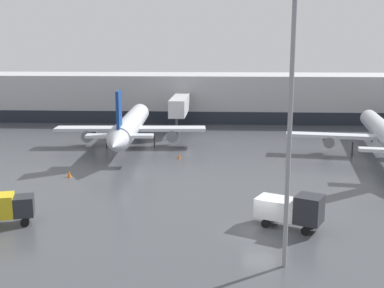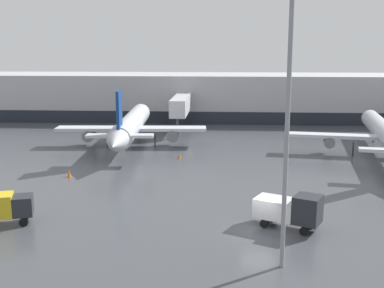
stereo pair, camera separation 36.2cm
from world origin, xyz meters
The scene contains 8 objects.
ground_plane centered at (0.00, 0.00, 0.00)m, with size 320.00×320.00×0.00m, color #424449.
terminal_building centered at (0.09, 61.85, 4.50)m, with size 160.00×31.01×9.00m.
parked_jet_0 centered at (-16.27, 32.63, 3.15)m, with size 22.06×32.95×9.12m.
service_truck_0 centered at (2.55, 1.00, 1.61)m, with size 5.63×4.22×2.92m.
service_truck_1 centered at (-20.57, 0.37, 1.55)m, with size 4.48×3.03×2.58m.
traffic_cone_1 centered at (-20.07, 15.19, 0.38)m, with size 0.45×0.45×0.77m.
traffic_cone_2 centered at (-8.52, 25.24, 0.33)m, with size 0.43×0.43×0.65m.
apron_light_mast_6 centered at (1.14, -6.07, 14.85)m, with size 1.80×1.80×18.89m.
Camera 2 is at (-2.89, -36.12, 14.30)m, focal length 45.00 mm.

